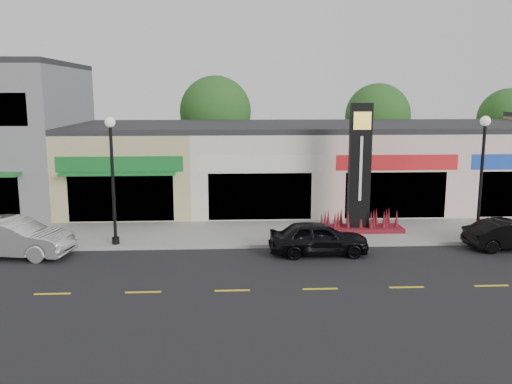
% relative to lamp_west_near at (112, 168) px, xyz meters
% --- Properties ---
extents(ground, '(120.00, 120.00, 0.00)m').
position_rel_lamp_west_near_xyz_m(ground, '(8.00, -2.50, -3.48)').
color(ground, black).
rests_on(ground, ground).
extents(sidewalk, '(52.00, 4.30, 0.15)m').
position_rel_lamp_west_near_xyz_m(sidewalk, '(8.00, 1.85, -3.40)').
color(sidewalk, gray).
rests_on(sidewalk, ground).
extents(curb, '(52.00, 0.20, 0.15)m').
position_rel_lamp_west_near_xyz_m(curb, '(8.00, -0.40, -3.40)').
color(curb, gray).
rests_on(curb, ground).
extents(shop_beige, '(7.00, 10.85, 4.80)m').
position_rel_lamp_west_near_xyz_m(shop_beige, '(-0.50, 8.96, -1.08)').
color(shop_beige, tan).
rests_on(shop_beige, ground).
extents(shop_cream, '(7.00, 10.01, 4.80)m').
position_rel_lamp_west_near_xyz_m(shop_cream, '(6.50, 8.97, -1.08)').
color(shop_cream, silver).
rests_on(shop_cream, ground).
extents(shop_pink_w, '(7.00, 10.01, 4.80)m').
position_rel_lamp_west_near_xyz_m(shop_pink_w, '(13.50, 8.97, -1.08)').
color(shop_pink_w, beige).
rests_on(shop_pink_w, ground).
extents(shop_pink_e, '(7.00, 10.01, 4.80)m').
position_rel_lamp_west_near_xyz_m(shop_pink_e, '(20.50, 8.97, -1.08)').
color(shop_pink_e, beige).
rests_on(shop_pink_e, ground).
extents(tree_rear_west, '(5.20, 5.20, 7.83)m').
position_rel_lamp_west_near_xyz_m(tree_rear_west, '(4.00, 17.00, 1.74)').
color(tree_rear_west, '#382619').
rests_on(tree_rear_west, ground).
extents(tree_rear_mid, '(4.80, 4.80, 7.29)m').
position_rel_lamp_west_near_xyz_m(tree_rear_mid, '(16.00, 17.00, 1.41)').
color(tree_rear_mid, '#382619').
rests_on(tree_rear_mid, ground).
extents(tree_rear_east, '(4.60, 4.60, 6.94)m').
position_rel_lamp_west_near_xyz_m(tree_rear_east, '(26.00, 17.00, 1.15)').
color(tree_rear_east, '#382619').
rests_on(tree_rear_east, ground).
extents(lamp_west_near, '(0.44, 0.44, 5.47)m').
position_rel_lamp_west_near_xyz_m(lamp_west_near, '(0.00, 0.00, 0.00)').
color(lamp_west_near, black).
rests_on(lamp_west_near, sidewalk).
extents(lamp_east_near, '(0.44, 0.44, 5.47)m').
position_rel_lamp_west_near_xyz_m(lamp_east_near, '(16.00, 0.00, 0.00)').
color(lamp_east_near, black).
rests_on(lamp_east_near, sidewalk).
extents(pylon_sign, '(4.20, 1.30, 6.00)m').
position_rel_lamp_west_near_xyz_m(pylon_sign, '(11.00, 1.70, -1.20)').
color(pylon_sign, '#530E16').
rests_on(pylon_sign, sidewalk).
extents(car_white_van, '(2.45, 5.01, 1.58)m').
position_rel_lamp_west_near_xyz_m(car_white_van, '(-3.90, -1.14, -2.69)').
color(car_white_van, silver).
rests_on(car_white_van, ground).
extents(car_black_sedan, '(1.69, 4.11, 1.39)m').
position_rel_lamp_west_near_xyz_m(car_black_sedan, '(8.60, -1.48, -2.78)').
color(car_black_sedan, black).
rests_on(car_black_sedan, ground).
extents(car_black_conv, '(1.60, 3.94, 1.27)m').
position_rel_lamp_west_near_xyz_m(car_black_conv, '(16.93, -1.16, -2.84)').
color(car_black_conv, black).
rests_on(car_black_conv, ground).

